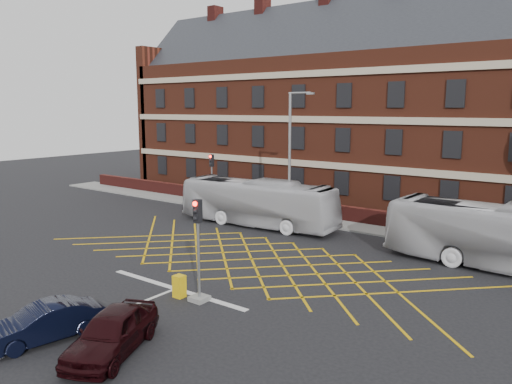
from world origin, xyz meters
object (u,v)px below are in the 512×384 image
Objects in this scene: car_navy at (44,323)px; car_maroon at (112,332)px; traffic_light_near at (199,260)px; bus_left at (258,203)px; bus_right at (510,238)px; traffic_light_far at (212,186)px; utility_cabinet at (179,286)px; street_lamp at (290,183)px; direction_signs at (211,188)px.

car_maroon is (2.59, 0.85, 0.08)m from car_navy.
traffic_light_near reaches higher than car_navy.
bus_left is 18.53m from car_navy.
bus_right is at bearing 69.88° from car_navy.
traffic_light_far reaches higher than car_maroon.
car_navy is 5.66m from utility_cabinet.
bus_left is 1.27× the size of street_lamp.
utility_cabinet is at bearing -160.56° from bus_left.
bus_left reaches higher than utility_cabinet.
car_maroon is 0.99× the size of traffic_light_far.
car_navy is 24.79m from direction_signs.
traffic_light_far is 0.48× the size of street_lamp.
direction_signs is at bearing 130.74° from traffic_light_near.
street_lamp reaches higher than bus_right.
direction_signs is (-14.53, 20.86, 0.66)m from car_maroon.
car_maroon is at bearing -74.89° from street_lamp.
bus_left reaches higher than direction_signs.
utility_cabinet is at bearing -52.17° from traffic_light_far.
street_lamp is at bearing -12.34° from traffic_light_far.
bus_right is 2.77× the size of traffic_light_far.
bus_right is (15.49, -0.21, 0.07)m from bus_left.
direction_signs is at bearing 134.89° from traffic_light_far.
car_maroon is at bearing -80.55° from traffic_light_near.
bus_left is 15.49m from bus_right.
street_lamp reaches higher than traffic_light_near.
bus_right is 3.03× the size of car_navy.
street_lamp is 10.28m from direction_signs.
street_lamp reaches higher than bus_left.
car_maroon is at bearing -161.13° from bus_left.
traffic_light_near is 0.48× the size of street_lamp.
traffic_light_far is 8.91m from street_lamp.
bus_left is at bearing -26.12° from direction_signs.
traffic_light_near is 4.50× the size of utility_cabinet.
traffic_light_far reaches higher than direction_signs.
utility_cabinet is (-0.96, -0.20, -1.29)m from traffic_light_near.
direction_signs is (-11.94, 21.71, 0.74)m from car_navy.
traffic_light_near reaches higher than direction_signs.
car_maroon is at bearing -55.79° from traffic_light_far.
car_navy is at bearing -98.24° from utility_cabinet.
street_lamp is at bearing -17.04° from direction_signs.
direction_signs reaches higher than utility_cabinet.
car_maroon is at bearing -69.45° from utility_cabinet.
street_lamp is (8.61, -1.89, 1.29)m from traffic_light_far.
bus_left is 2.64× the size of traffic_light_far.
bus_right is 22.18m from traffic_light_far.
car_maroon is 4.46× the size of utility_cabinet.
traffic_light_near is at bearing 143.82° from bus_right.
traffic_light_near is (-9.37, -11.99, 0.12)m from bus_right.
traffic_light_far is at bearing 127.83° from utility_cabinet.
car_maroon is 5.08m from utility_cabinet.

